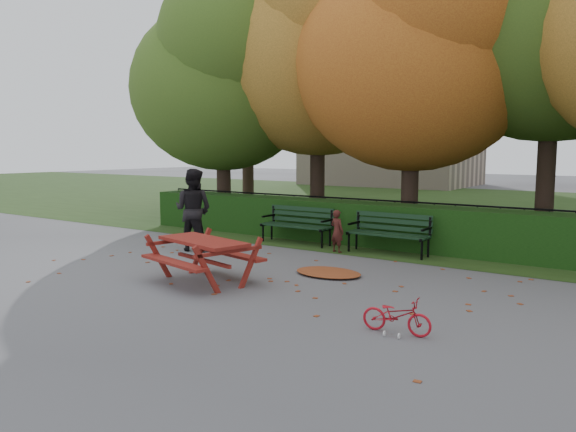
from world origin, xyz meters
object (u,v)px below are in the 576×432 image
Objects in this scene: bench_right at (390,230)px; bench_left at (298,222)px; tree_a at (225,74)px; child at (337,231)px; adult at (193,210)px; tree_c at (423,44)px; tree_b at (324,39)px; picnic_table at (203,249)px; tree_f at (250,56)px; bicycle at (397,315)px.

bench_left is at bearing 180.00° from bench_right.
tree_a is 7.05m from child.
bench_left is 2.58m from adult.
adult is (-3.55, -4.38, -3.90)m from tree_c.
bench_right is (6.29, -1.88, -4.00)m from tree_a.
picnic_table is at bearing -74.43° from tree_b.
tree_a is 0.94× the size of tree_c.
tree_c is at bearing 92.39° from picnic_table.
tree_c is at bearing -22.35° from tree_f.
child is at bearing 31.78° from bicycle.
tree_b reaches higher than tree_c.
picnic_table is at bearing 122.66° from adult.
tree_b is 11.12m from bicycle.
picnic_table is 2.13× the size of child.
tree_c is 8.43× the size of child.
tree_b is 5.87m from bench_left.
tree_c reaches higher than child.
tree_f is at bearing 146.08° from bench_right.
picnic_table is 3.16m from adult.
bicycle is (3.35, -4.37, -0.24)m from child.
bench_left is at bearing 38.42° from bicycle.
picnic_table is at bearing -78.18° from bench_left.
child is 5.51m from bicycle.
bench_right is (0.27, -2.26, -4.30)m from tree_c.
adult is at bearing -60.01° from tree_f.
tree_a is 3.71× the size of picnic_table.
child is (7.20, -6.04, -5.22)m from tree_f.
tree_b is at bearing 166.55° from tree_c.
adult is at bearing 150.42° from picnic_table.
bench_left is (-2.13, -2.26, -4.30)m from tree_c.
tree_c is 4.44× the size of bench_left.
tree_f is 10.05m from adult.
adult is at bearing -150.93° from bench_right.
child is (0.48, 3.75, -0.11)m from picnic_table.
tree_b is 0.96× the size of tree_f.
child is (5.26, -2.38, -4.05)m from tree_a.
bicycle is at bearing 4.08° from picnic_table.
picnic_table is at bearing 75.16° from bicycle.
adult is at bearing -123.68° from bench_left.
tree_f is 9.68× the size of child.
tree_a is 0.81× the size of tree_f.
tree_c reaches higher than bench_left.
child is (2.52, -3.55, -4.93)m from tree_b.
picnic_table is at bearing -100.82° from tree_c.
tree_c is at bearing -91.55° from child.
picnic_table is at bearing -55.52° from tree_f.
tree_a is 3.11m from tree_b.
tree_f is at bearing 39.70° from bicycle.
picnic_table is 3.78m from child.
tree_f reaches higher than adult.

